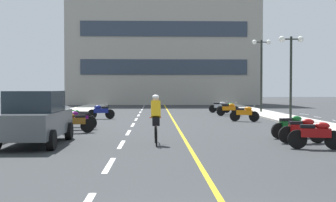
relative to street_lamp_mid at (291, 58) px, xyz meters
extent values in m
plane|color=#2D3033|center=(-7.10, 0.48, -3.69)|extent=(140.00, 140.00, 0.00)
cube|color=#B7B2A8|center=(-14.30, 3.48, -3.63)|extent=(2.40, 72.00, 0.12)
cube|color=#B7B2A8|center=(0.10, 3.48, -3.63)|extent=(2.40, 72.00, 0.12)
cube|color=silver|center=(-9.10, -14.52, -3.68)|extent=(0.14, 2.20, 0.01)
cube|color=silver|center=(-9.10, -10.52, -3.68)|extent=(0.14, 2.20, 0.01)
cube|color=silver|center=(-9.10, -6.52, -3.68)|extent=(0.14, 2.20, 0.01)
cube|color=silver|center=(-9.10, -2.52, -3.68)|extent=(0.14, 2.20, 0.01)
cube|color=silver|center=(-9.10, 1.48, -3.68)|extent=(0.14, 2.20, 0.01)
cube|color=silver|center=(-9.10, 5.48, -3.68)|extent=(0.14, 2.20, 0.01)
cube|color=silver|center=(-9.10, 9.48, -3.68)|extent=(0.14, 2.20, 0.01)
cube|color=silver|center=(-9.10, 13.48, -3.68)|extent=(0.14, 2.20, 0.01)
cube|color=silver|center=(-9.10, 17.48, -3.68)|extent=(0.14, 2.20, 0.01)
cube|color=silver|center=(-9.10, 21.48, -3.68)|extent=(0.14, 2.20, 0.01)
cube|color=silver|center=(-9.10, 25.48, -3.68)|extent=(0.14, 2.20, 0.01)
cube|color=gold|center=(-6.85, 3.48, -3.68)|extent=(0.12, 66.00, 0.01)
cube|color=#9E998E|center=(-6.87, 28.61, 3.53)|extent=(22.58, 8.27, 14.44)
cube|color=#2D3847|center=(-6.87, 24.43, 0.65)|extent=(18.97, 0.10, 1.73)
cube|color=#2D3847|center=(-6.87, 24.43, 4.98)|extent=(18.97, 0.10, 1.73)
cylinder|color=black|center=(0.00, 0.00, -1.16)|extent=(0.14, 0.14, 4.81)
cylinder|color=black|center=(0.00, 0.00, 1.09)|extent=(1.10, 0.08, 0.08)
sphere|color=white|center=(-0.55, 0.00, 1.09)|extent=(0.36, 0.36, 0.36)
sphere|color=white|center=(0.55, 0.00, 1.09)|extent=(0.36, 0.36, 0.36)
cylinder|color=black|center=(0.20, 7.90, -0.83)|extent=(0.14, 0.14, 5.47)
cylinder|color=black|center=(0.20, 7.90, 1.75)|extent=(1.10, 0.08, 0.08)
sphere|color=white|center=(-0.35, 7.90, 1.75)|extent=(0.36, 0.36, 0.36)
sphere|color=white|center=(0.75, 7.90, 1.75)|extent=(0.36, 0.36, 0.36)
cylinder|color=black|center=(-12.85, -9.07, -3.37)|extent=(0.22, 0.64, 0.64)
cylinder|color=black|center=(-11.15, -9.06, -3.37)|extent=(0.22, 0.64, 0.64)
cylinder|color=black|center=(-11.15, -11.86, -3.37)|extent=(0.22, 0.64, 0.64)
cube|color=#4C5156|center=(-12.00, -10.47, -2.97)|extent=(1.71, 4.20, 0.80)
cube|color=#1E2833|center=(-12.00, -10.47, -2.22)|extent=(1.56, 2.20, 0.70)
cylinder|color=black|center=(-2.40, -12.01, -3.39)|extent=(0.61, 0.23, 0.60)
cylinder|color=black|center=(-3.48, -11.76, -3.39)|extent=(0.61, 0.23, 0.60)
cube|color=maroon|center=(-2.94, -11.89, -3.17)|extent=(0.94, 0.48, 0.28)
ellipsoid|color=maroon|center=(-2.75, -11.93, -2.95)|extent=(0.48, 0.33, 0.22)
cube|color=black|center=(-3.18, -11.83, -2.97)|extent=(0.48, 0.33, 0.10)
cylinder|color=silver|center=(-2.40, -12.01, -2.79)|extent=(0.17, 0.59, 0.03)
cylinder|color=black|center=(-2.31, -10.37, -3.39)|extent=(0.61, 0.14, 0.60)
cylinder|color=black|center=(-3.40, -10.44, -3.39)|extent=(0.61, 0.14, 0.60)
cube|color=maroon|center=(-2.85, -10.40, -3.17)|extent=(0.92, 0.34, 0.28)
ellipsoid|color=maroon|center=(-2.65, -10.39, -2.95)|extent=(0.45, 0.27, 0.22)
cube|color=black|center=(-3.10, -10.42, -2.97)|extent=(0.45, 0.27, 0.10)
cylinder|color=silver|center=(-2.31, -10.37, -2.79)|extent=(0.07, 0.60, 0.03)
cylinder|color=black|center=(-2.21, -8.73, -3.39)|extent=(0.61, 0.24, 0.60)
cylinder|color=black|center=(-3.28, -9.00, -3.39)|extent=(0.61, 0.24, 0.60)
cube|color=#0C4C19|center=(-2.74, -8.86, -3.17)|extent=(0.94, 0.49, 0.28)
ellipsoid|color=#0C4C19|center=(-2.55, -8.82, -2.95)|extent=(0.48, 0.34, 0.22)
cube|color=black|center=(-2.98, -8.92, -2.97)|extent=(0.48, 0.34, 0.10)
cylinder|color=silver|center=(-2.21, -8.73, -2.79)|extent=(0.17, 0.59, 0.03)
cylinder|color=black|center=(-11.91, -6.83, -3.39)|extent=(0.60, 0.27, 0.60)
cylinder|color=black|center=(-10.86, -6.52, -3.39)|extent=(0.60, 0.27, 0.60)
cube|color=brown|center=(-11.39, -6.68, -3.17)|extent=(0.94, 0.52, 0.28)
ellipsoid|color=brown|center=(-11.58, -6.73, -2.95)|extent=(0.49, 0.35, 0.22)
cube|color=black|center=(-11.15, -6.61, -2.97)|extent=(0.49, 0.35, 0.10)
cylinder|color=silver|center=(-11.91, -6.83, -2.79)|extent=(0.20, 0.58, 0.03)
cylinder|color=black|center=(-12.02, -5.29, -3.39)|extent=(0.61, 0.24, 0.60)
cylinder|color=black|center=(-10.95, -5.04, -3.39)|extent=(0.61, 0.24, 0.60)
cube|color=#590C59|center=(-11.48, -5.16, -3.17)|extent=(0.94, 0.48, 0.28)
ellipsoid|color=#590C59|center=(-11.68, -5.21, -2.95)|extent=(0.48, 0.33, 0.22)
cube|color=black|center=(-11.24, -5.10, -2.97)|extent=(0.48, 0.33, 0.10)
cylinder|color=silver|center=(-12.02, -5.29, -2.79)|extent=(0.17, 0.59, 0.03)
cylinder|color=black|center=(-12.24, -3.66, -3.39)|extent=(0.61, 0.18, 0.60)
cylinder|color=black|center=(-11.15, -3.81, -3.39)|extent=(0.61, 0.18, 0.60)
cube|color=#0C4C19|center=(-11.70, -3.73, -3.17)|extent=(0.93, 0.39, 0.28)
ellipsoid|color=#0C4C19|center=(-11.90, -3.71, -2.95)|extent=(0.47, 0.29, 0.22)
cube|color=black|center=(-11.45, -3.77, -2.97)|extent=(0.47, 0.29, 0.10)
cylinder|color=silver|center=(-12.24, -3.66, -2.79)|extent=(0.11, 0.60, 0.03)
cylinder|color=black|center=(-2.29, -0.60, -3.39)|extent=(0.60, 0.30, 0.60)
cylinder|color=black|center=(-3.32, -0.22, -3.39)|extent=(0.60, 0.30, 0.60)
cube|color=orange|center=(-2.80, -0.41, -3.17)|extent=(0.94, 0.57, 0.28)
ellipsoid|color=orange|center=(-2.62, -0.48, -2.95)|extent=(0.50, 0.38, 0.22)
cube|color=black|center=(-3.04, -0.32, -2.97)|extent=(0.50, 0.38, 0.10)
cylinder|color=silver|center=(-2.29, -0.60, -2.79)|extent=(0.23, 0.57, 0.03)
cylinder|color=black|center=(-11.84, 1.81, -3.39)|extent=(0.61, 0.18, 0.60)
cylinder|color=black|center=(-10.75, 1.96, -3.39)|extent=(0.61, 0.18, 0.60)
cube|color=navy|center=(-11.30, 1.88, -3.17)|extent=(0.93, 0.40, 0.28)
ellipsoid|color=navy|center=(-11.50, 1.85, -2.95)|extent=(0.47, 0.30, 0.22)
cube|color=black|center=(-11.05, 1.92, -2.97)|extent=(0.47, 0.30, 0.10)
cylinder|color=silver|center=(-11.84, 1.81, -2.79)|extent=(0.11, 0.60, 0.03)
cylinder|color=black|center=(-2.27, 4.80, -3.39)|extent=(0.60, 0.11, 0.60)
cylinder|color=black|center=(-3.37, 4.82, -3.39)|extent=(0.60, 0.11, 0.60)
cube|color=orange|center=(-2.82, 4.81, -3.17)|extent=(0.90, 0.29, 0.28)
ellipsoid|color=orange|center=(-2.62, 4.81, -2.95)|extent=(0.44, 0.24, 0.22)
cube|color=black|center=(-3.07, 4.81, -2.97)|extent=(0.44, 0.24, 0.10)
cylinder|color=silver|center=(-2.27, 4.80, -2.79)|extent=(0.04, 0.60, 0.03)
cylinder|color=black|center=(-2.03, 6.59, -3.39)|extent=(0.61, 0.15, 0.60)
cylinder|color=black|center=(-3.12, 6.68, -3.39)|extent=(0.61, 0.15, 0.60)
cube|color=#0C4C19|center=(-2.58, 6.63, -3.17)|extent=(0.92, 0.35, 0.28)
ellipsoid|color=#0C4C19|center=(-2.38, 6.62, -2.95)|extent=(0.46, 0.27, 0.22)
cube|color=black|center=(-2.83, 6.65, -2.97)|extent=(0.46, 0.27, 0.10)
cylinder|color=silver|center=(-2.03, 6.59, -2.79)|extent=(0.08, 0.60, 0.03)
cylinder|color=black|center=(-2.31, 8.75, -3.39)|extent=(0.60, 0.13, 0.60)
cylinder|color=black|center=(-3.41, 8.80, -3.39)|extent=(0.60, 0.13, 0.60)
cube|color=#B2B2B7|center=(-2.86, 8.77, -3.17)|extent=(0.91, 0.32, 0.28)
ellipsoid|color=#B2B2B7|center=(-2.66, 8.76, -2.95)|extent=(0.45, 0.26, 0.22)
cube|color=black|center=(-3.11, 8.78, -2.97)|extent=(0.45, 0.26, 0.10)
cylinder|color=silver|center=(-2.31, 8.75, -2.79)|extent=(0.06, 0.60, 0.03)
torus|color=black|center=(-7.95, -9.99, -3.35)|extent=(0.06, 0.72, 0.72)
torus|color=black|center=(-7.92, -11.04, -3.35)|extent=(0.06, 0.72, 0.72)
cylinder|color=red|center=(-7.93, -10.54, -3.05)|extent=(0.07, 0.95, 0.04)
cube|color=black|center=(-7.93, -10.69, -2.83)|extent=(0.11, 0.20, 0.06)
cylinder|color=red|center=(-7.95, -10.09, -2.80)|extent=(0.42, 0.04, 0.03)
cube|color=black|center=(-7.93, -10.64, -2.90)|extent=(0.25, 0.37, 0.28)
cube|color=yellow|center=(-7.93, -10.49, -2.50)|extent=(0.33, 0.46, 0.61)
sphere|color=beige|center=(-7.94, -10.36, -2.15)|extent=(0.20, 0.20, 0.20)
ellipsoid|color=white|center=(-7.94, -10.36, -2.08)|extent=(0.24, 0.26, 0.16)
camera|label=1|loc=(-7.98, -25.37, -1.78)|focal=46.83mm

